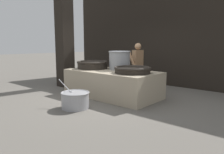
# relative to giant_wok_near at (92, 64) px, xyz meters

# --- Properties ---
(ground_plane) EXTENTS (60.00, 60.00, 0.00)m
(ground_plane) POSITION_rel_giant_wok_near_xyz_m (0.84, 0.00, -0.91)
(ground_plane) COLOR #666059
(back_wall) EXTENTS (8.55, 0.24, 4.19)m
(back_wall) POSITION_rel_giant_wok_near_xyz_m (0.84, 2.80, 1.19)
(back_wall) COLOR black
(back_wall) RESTS_ON ground_plane
(support_pillar) EXTENTS (0.49, 0.49, 4.19)m
(support_pillar) POSITION_rel_giant_wok_near_xyz_m (-1.51, 0.05, 1.19)
(support_pillar) COLOR black
(support_pillar) RESTS_ON ground_plane
(hearth_platform) EXTENTS (2.85, 1.44, 0.78)m
(hearth_platform) POSITION_rel_giant_wok_near_xyz_m (0.84, 0.00, -0.52)
(hearth_platform) COLOR tan
(hearth_platform) RESTS_ON ground_plane
(giant_wok_near) EXTENTS (1.01, 1.01, 0.24)m
(giant_wok_near) POSITION_rel_giant_wok_near_xyz_m (0.00, 0.00, 0.00)
(giant_wok_near) COLOR black
(giant_wok_near) RESTS_ON hearth_platform
(giant_wok_far) EXTENTS (1.02, 1.02, 0.17)m
(giant_wok_far) POSITION_rel_giant_wok_near_xyz_m (1.63, -0.04, -0.04)
(giant_wok_far) COLOR black
(giant_wok_far) RESTS_ON hearth_platform
(stock_pot) EXTENTS (0.69, 0.69, 0.58)m
(stock_pot) POSITION_rel_giant_wok_near_xyz_m (0.84, 0.37, 0.17)
(stock_pot) COLOR gray
(stock_pot) RESTS_ON hearth_platform
(cook) EXTENTS (0.38, 0.58, 1.60)m
(cook) POSITION_rel_giant_wok_near_xyz_m (0.91, 1.25, -0.04)
(cook) COLOR #9E7551
(cook) RESTS_ON ground_plane
(prep_bowl_vegetables) EXTENTS (0.91, 0.71, 0.68)m
(prep_bowl_vegetables) POSITION_rel_giant_wok_near_xyz_m (1.01, -1.56, -0.69)
(prep_bowl_vegetables) COLOR #9E9EA3
(prep_bowl_vegetables) RESTS_ON ground_plane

